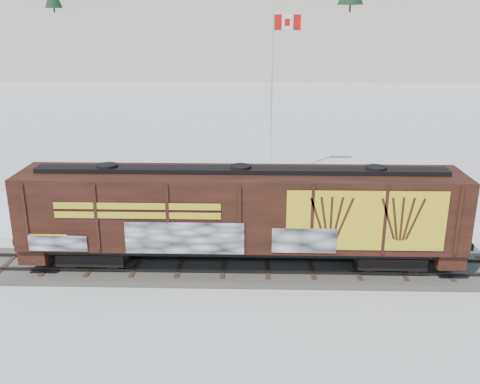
{
  "coord_description": "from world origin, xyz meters",
  "views": [
    {
      "loc": [
        3.36,
        -22.14,
        11.05
      ],
      "look_at": [
        2.66,
        3.0,
        2.86
      ],
      "focal_mm": 40.0,
      "sensor_mm": 36.0,
      "label": 1
    }
  ],
  "objects_px": {
    "flagpole": "(273,121)",
    "car_white": "(169,202)",
    "car_silver": "(174,210)",
    "car_dark": "(283,210)",
    "hopper_railcar": "(241,211)"
  },
  "relations": [
    {
      "from": "flagpole",
      "to": "hopper_railcar",
      "type": "bearing_deg",
      "value": -97.07
    },
    {
      "from": "hopper_railcar",
      "to": "flagpole",
      "type": "distance_m",
      "value": 14.87
    },
    {
      "from": "hopper_railcar",
      "to": "car_silver",
      "type": "distance_m",
      "value": 7.19
    },
    {
      "from": "hopper_railcar",
      "to": "car_white",
      "type": "bearing_deg",
      "value": 120.67
    },
    {
      "from": "hopper_railcar",
      "to": "car_silver",
      "type": "relative_size",
      "value": 3.89
    },
    {
      "from": "car_dark",
      "to": "car_white",
      "type": "bearing_deg",
      "value": 81.68
    },
    {
      "from": "flagpole",
      "to": "car_white",
      "type": "xyz_separation_m",
      "value": [
        -6.27,
        -7.2,
        -3.5
      ]
    },
    {
      "from": "car_white",
      "to": "car_dark",
      "type": "xyz_separation_m",
      "value": [
        6.7,
        -0.91,
        -0.1
      ]
    },
    {
      "from": "flagpole",
      "to": "car_dark",
      "type": "bearing_deg",
      "value": -86.94
    },
    {
      "from": "car_silver",
      "to": "car_dark",
      "type": "xyz_separation_m",
      "value": [
        6.12,
        0.89,
        -0.22
      ]
    },
    {
      "from": "hopper_railcar",
      "to": "car_silver",
      "type": "height_order",
      "value": "hopper_railcar"
    },
    {
      "from": "car_white",
      "to": "car_silver",
      "type": "bearing_deg",
      "value": -153.23
    },
    {
      "from": "hopper_railcar",
      "to": "car_white",
      "type": "height_order",
      "value": "hopper_railcar"
    },
    {
      "from": "car_silver",
      "to": "car_white",
      "type": "xyz_separation_m",
      "value": [
        -0.58,
        1.79,
        -0.12
      ]
    },
    {
      "from": "car_silver",
      "to": "flagpole",
      "type": "bearing_deg",
      "value": -41.83
    }
  ]
}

